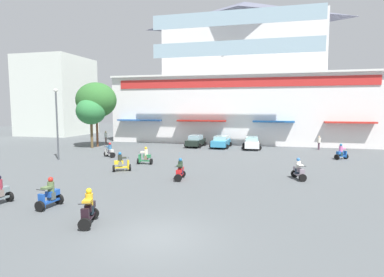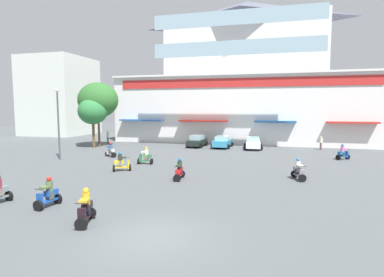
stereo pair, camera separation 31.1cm
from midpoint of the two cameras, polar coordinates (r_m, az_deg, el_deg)
ground_plane at (r=24.59m, az=4.67°, el=-5.91°), size 128.00×128.00×0.00m
colonial_building at (r=47.84m, az=9.89°, el=10.23°), size 36.09×18.53×20.55m
flank_building_left at (r=62.23m, az=-23.01°, el=7.14°), size 10.30×10.76×13.94m
plaza_tree_0 at (r=40.85m, az=-16.72°, el=6.78°), size 5.11×4.58×8.08m
plaza_tree_2 at (r=39.80m, az=-17.60°, el=4.80°), size 3.47×3.68×6.13m
parked_car_0 at (r=39.05m, az=1.18°, el=-0.46°), size 2.37×3.98×1.48m
parked_car_1 at (r=38.48m, az=5.87°, el=-0.58°), size 2.44×4.38×1.44m
parked_car_2 at (r=37.83m, az=11.43°, el=-0.78°), size 2.44×4.53×1.45m
scooter_rider_0 at (r=27.40m, az=-8.26°, el=-3.36°), size 1.33×0.59×1.56m
scooter_rider_1 at (r=32.78m, az=26.29°, el=-2.46°), size 1.38×1.25×1.53m
scooter_rider_2 at (r=32.09m, az=-14.51°, el=-2.22°), size 1.46×1.16×1.48m
scooter_rider_3 at (r=21.42m, az=-1.90°, el=-5.99°), size 0.62×1.49×1.49m
scooter_rider_4 at (r=17.14m, az=-24.51°, el=-9.41°), size 0.66×1.42×1.53m
scooter_rider_5 at (r=22.63m, az=19.39°, el=-5.64°), size 0.96×1.55×1.50m
scooter_rider_7 at (r=24.76m, az=-12.52°, el=-4.44°), size 1.44×1.18×1.53m
scooter_rider_9 at (r=14.15m, az=-18.39°, el=-12.27°), size 0.92×1.51×1.56m
pedestrian_0 at (r=39.26m, az=22.88°, el=-0.61°), size 0.42×0.42×1.63m
pedestrian_1 at (r=44.14m, az=-15.07°, el=0.37°), size 0.50×0.50×1.73m
streetlamp_near at (r=31.73m, az=-23.17°, el=3.38°), size 0.40×0.40×6.68m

